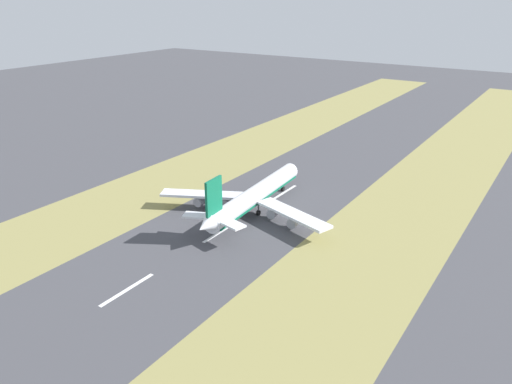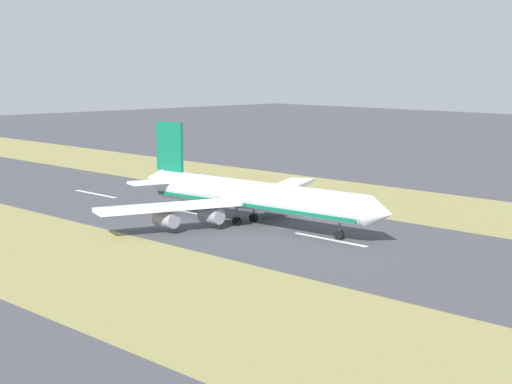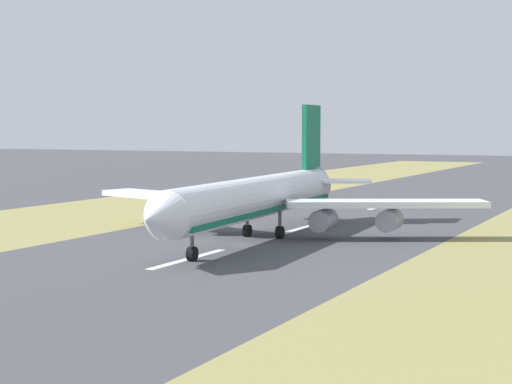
% 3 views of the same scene
% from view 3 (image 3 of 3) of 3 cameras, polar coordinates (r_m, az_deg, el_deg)
% --- Properties ---
extents(ground_plane, '(800.00, 800.00, 0.00)m').
position_cam_3_polar(ground_plane, '(119.95, -0.95, -3.51)').
color(ground_plane, '#424247').
extents(centreline_dash_near, '(1.20, 18.00, 0.01)m').
position_cam_3_polar(centreline_dash_near, '(180.16, 8.45, -0.93)').
color(centreline_dash_near, silver).
rests_on(centreline_dash_near, ground).
extents(centreline_dash_mid, '(1.20, 18.00, 0.01)m').
position_cam_3_polar(centreline_dash_mid, '(142.69, 3.62, -2.26)').
color(centreline_dash_mid, silver).
rests_on(centreline_dash_mid, ground).
extents(centreline_dash_far, '(1.20, 18.00, 0.01)m').
position_cam_3_polar(centreline_dash_far, '(107.07, -4.54, -4.47)').
color(centreline_dash_far, silver).
rests_on(centreline_dash_far, ground).
extents(airplane_main_jet, '(63.96, 67.22, 20.20)m').
position_cam_3_polar(airplane_main_jet, '(125.80, 0.32, -0.38)').
color(airplane_main_jet, silver).
rests_on(airplane_main_jet, ground).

